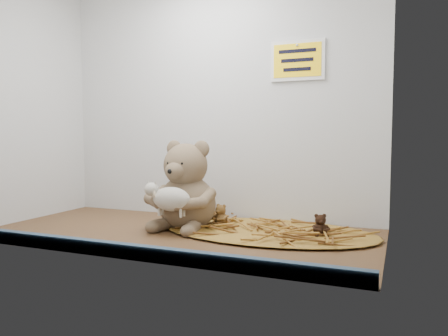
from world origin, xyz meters
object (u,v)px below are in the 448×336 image
at_px(mini_teddy_brown, 320,224).
at_px(mini_teddy_tan, 221,213).
at_px(toy_lamb, 171,199).
at_px(main_teddy, 187,185).

bearing_deg(mini_teddy_brown, mini_teddy_tan, 150.47).
bearing_deg(toy_lamb, mini_teddy_brown, 16.08).
height_order(toy_lamb, mini_teddy_brown, toy_lamb).
relative_size(main_teddy, mini_teddy_tan, 4.17).
bearing_deg(mini_teddy_brown, toy_lamb, 172.22).
height_order(main_teddy, mini_teddy_tan, main_teddy).
bearing_deg(main_teddy, mini_teddy_tan, 33.04).
bearing_deg(mini_teddy_brown, main_teddy, 158.81).
bearing_deg(mini_teddy_tan, main_teddy, -135.38).
height_order(mini_teddy_tan, mini_teddy_brown, mini_teddy_tan).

